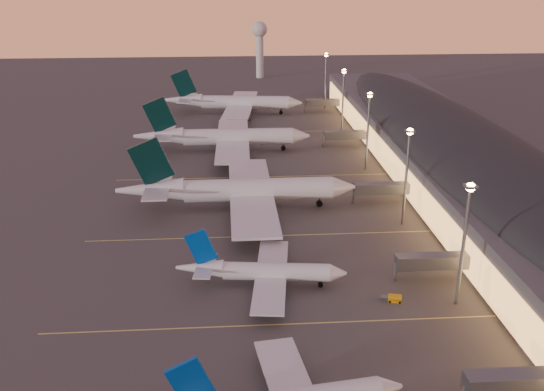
{
  "coord_description": "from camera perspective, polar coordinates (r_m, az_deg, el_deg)",
  "views": [
    {
      "loc": [
        -8.49,
        -103.02,
        64.09
      ],
      "look_at": [
        2.0,
        45.0,
        7.0
      ],
      "focal_mm": 40.0,
      "sensor_mm": 36.0,
      "label": 1
    }
  ],
  "objects": [
    {
      "name": "lane_markings",
      "position": [
        156.95,
        -0.6,
        -3.06
      ],
      "size": [
        90.0,
        180.36,
        0.0
      ],
      "color": "#D8C659",
      "rests_on": "ground"
    },
    {
      "name": "airliner_wide_mid",
      "position": [
        220.36,
        -4.66,
        5.48
      ],
      "size": [
        63.47,
        57.62,
        20.36
      ],
      "rotation": [
        0.0,
        0.0,
        -0.02
      ],
      "color": "silver",
      "rests_on": "ground"
    },
    {
      "name": "airliner_narrow_north",
      "position": [
        128.49,
        -1.01,
        -7.17
      ],
      "size": [
        36.22,
        32.56,
        12.93
      ],
      "rotation": [
        0.0,
        0.0,
        -0.12
      ],
      "color": "silver",
      "rests_on": "ground"
    },
    {
      "name": "radar_tower",
      "position": [
        365.93,
        -1.17,
        14.42
      ],
      "size": [
        9.0,
        9.0,
        32.5
      ],
      "color": "silver",
      "rests_on": "ground"
    },
    {
      "name": "ground",
      "position": [
        121.63,
        0.57,
        -10.76
      ],
      "size": [
        700.0,
        700.0,
        0.0
      ],
      "primitive_type": "plane",
      "color": "#3D3A38"
    },
    {
      "name": "airliner_wide_near",
      "position": [
        167.19,
        -3.24,
        0.48
      ],
      "size": [
        65.96,
        59.82,
        21.17
      ],
      "rotation": [
        0.0,
        0.0,
        0.01
      ],
      "color": "silver",
      "rests_on": "ground"
    },
    {
      "name": "light_masts",
      "position": [
        179.93,
        10.46,
        5.7
      ],
      "size": [
        2.2,
        217.2,
        25.9
      ],
      "color": "slate",
      "rests_on": "ground"
    },
    {
      "name": "baggage_tug_c",
      "position": [
        126.77,
        11.25,
        -9.48
      ],
      "size": [
        4.36,
        2.56,
        1.22
      ],
      "rotation": [
        0.0,
        0.0,
        -0.24
      ],
      "color": "#F0A80D",
      "rests_on": "ground"
    },
    {
      "name": "terminal_building",
      "position": [
        196.98,
        17.09,
        3.79
      ],
      "size": [
        56.35,
        255.0,
        17.46
      ],
      "color": "#49494D",
      "rests_on": "ground"
    },
    {
      "name": "airliner_wide_far",
      "position": [
        277.29,
        -3.71,
        8.74
      ],
      "size": [
        63.06,
        57.85,
        20.17
      ],
      "rotation": [
        0.0,
        0.0,
        -0.12
      ],
      "color": "silver",
      "rests_on": "ground"
    }
  ]
}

